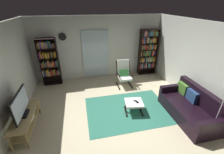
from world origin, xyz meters
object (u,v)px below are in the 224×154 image
(leather_sofa, at_px, (190,107))
(tv_remote, at_px, (136,101))
(tv_stand, at_px, (26,119))
(bookshelf_near_sofa, at_px, (148,51))
(wall_clock, at_px, (62,37))
(ottoman, at_px, (134,104))
(cell_phone, at_px, (137,102))
(television, at_px, (21,105))
(lounge_armchair, at_px, (124,73))
(bookshelf_near_tv, at_px, (49,61))

(leather_sofa, relative_size, tv_remote, 12.61)
(tv_stand, bearing_deg, bookshelf_near_sofa, 29.63)
(bookshelf_near_sofa, distance_m, wall_clock, 3.65)
(ottoman, bearing_deg, bookshelf_near_sofa, 58.97)
(bookshelf_near_sofa, bearing_deg, wall_clock, 177.89)
(tv_remote, distance_m, cell_phone, 0.04)
(television, bearing_deg, lounge_armchair, 28.94)
(bookshelf_near_tv, distance_m, lounge_armchair, 2.96)
(bookshelf_near_sofa, xyz_separation_m, ottoman, (-1.52, -2.53, -0.77))
(bookshelf_near_tv, relative_size, leather_sofa, 1.03)
(television, height_order, tv_remote, television)
(tv_stand, relative_size, lounge_armchair, 1.33)
(television, relative_size, tv_remote, 6.95)
(tv_stand, height_order, television, television)
(tv_remote, height_order, wall_clock, wall_clock)
(television, relative_size, cell_phone, 7.15)
(ottoman, xyz_separation_m, tv_remote, (0.05, 0.01, 0.07))
(leather_sofa, bearing_deg, bookshelf_near_sofa, 90.11)
(bookshelf_near_tv, height_order, wall_clock, wall_clock)
(lounge_armchair, xyz_separation_m, ottoman, (-0.19, -1.70, -0.23))
(bookshelf_near_tv, height_order, ottoman, bookshelf_near_tv)
(tv_remote, bearing_deg, cell_phone, -72.92)
(television, bearing_deg, cell_phone, 0.64)
(tv_stand, height_order, leather_sofa, leather_sofa)
(ottoman, bearing_deg, television, -179.01)
(television, xyz_separation_m, bookshelf_near_sofa, (4.51, 2.58, 0.28))
(bookshelf_near_tv, xyz_separation_m, tv_remote, (2.70, -2.43, -0.62))
(tv_stand, xyz_separation_m, cell_phone, (3.07, 0.02, 0.05))
(lounge_armchair, relative_size, tv_remote, 7.10)
(television, distance_m, tv_remote, 3.07)
(ottoman, height_order, tv_remote, tv_remote)
(cell_phone, bearing_deg, leather_sofa, -37.53)
(ottoman, bearing_deg, leather_sofa, -19.26)
(lounge_armchair, bearing_deg, leather_sofa, -59.09)
(television, xyz_separation_m, bookshelf_near_tv, (0.34, 2.49, 0.20))
(leather_sofa, height_order, ottoman, leather_sofa)
(leather_sofa, bearing_deg, wall_clock, 138.16)
(bookshelf_near_sofa, distance_m, ottoman, 3.05)
(bookshelf_near_sofa, height_order, leather_sofa, bookshelf_near_sofa)
(television, xyz_separation_m, wall_clock, (0.95, 2.71, 1.05))
(bookshelf_near_tv, bearing_deg, television, -97.79)
(leather_sofa, bearing_deg, cell_phone, 160.36)
(tv_stand, distance_m, cell_phone, 3.07)
(wall_clock, bearing_deg, leather_sofa, -41.84)
(tv_stand, height_order, ottoman, tv_stand)
(bookshelf_near_sofa, bearing_deg, leather_sofa, -89.89)
(bookshelf_near_sofa, distance_m, leather_sofa, 3.16)
(television, bearing_deg, tv_stand, 98.37)
(bookshelf_near_tv, height_order, lounge_armchair, bookshelf_near_tv)
(bookshelf_near_tv, distance_m, cell_phone, 3.72)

